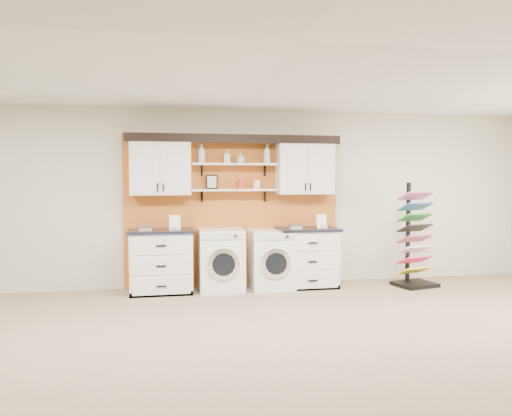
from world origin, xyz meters
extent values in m
plane|color=#88765C|center=(0.00, 0.00, 0.00)|extent=(10.00, 10.00, 0.00)
plane|color=white|center=(0.00, 0.00, 2.80)|extent=(10.00, 10.00, 0.00)
plane|color=beige|center=(0.00, 4.00, 1.40)|extent=(10.00, 0.00, 10.00)
cube|color=#B85C1F|center=(0.00, 3.96, 1.20)|extent=(3.40, 0.07, 2.40)
cube|color=white|center=(-1.13, 3.80, 1.88)|extent=(0.90, 0.34, 0.84)
cube|color=white|center=(-1.35, 3.62, 1.88)|extent=(0.42, 0.01, 0.78)
cube|color=white|center=(-0.91, 3.62, 1.88)|extent=(0.42, 0.01, 0.78)
cube|color=white|center=(1.13, 3.80, 1.88)|extent=(0.90, 0.34, 0.84)
cube|color=white|center=(0.91, 3.62, 1.88)|extent=(0.42, 0.01, 0.78)
cube|color=white|center=(1.35, 3.62, 1.88)|extent=(0.42, 0.01, 0.78)
cube|color=white|center=(0.00, 3.80, 1.53)|extent=(1.32, 0.28, 0.03)
cube|color=white|center=(0.00, 3.80, 1.93)|extent=(1.32, 0.28, 0.03)
cube|color=black|center=(0.00, 3.82, 2.33)|extent=(3.30, 0.40, 0.10)
cube|color=black|center=(0.00, 3.63, 2.27)|extent=(3.30, 0.04, 0.04)
cube|color=black|center=(-0.35, 3.85, 1.66)|extent=(0.18, 0.02, 0.22)
cube|color=beige|center=(-0.35, 3.84, 1.66)|extent=(0.14, 0.01, 0.18)
cylinder|color=red|center=(0.10, 3.80, 1.62)|extent=(0.11, 0.11, 0.16)
cylinder|color=silver|center=(0.35, 3.80, 1.61)|extent=(0.10, 0.10, 0.14)
cube|color=white|center=(-1.13, 3.65, 0.45)|extent=(0.91, 0.60, 0.91)
cube|color=black|center=(-1.13, 3.38, 0.04)|extent=(0.91, 0.06, 0.07)
cube|color=black|center=(-1.13, 3.65, 0.93)|extent=(0.97, 0.66, 0.04)
cube|color=white|center=(-1.13, 3.34, 0.75)|extent=(0.83, 0.02, 0.25)
cube|color=white|center=(-1.13, 3.34, 0.45)|extent=(0.83, 0.02, 0.25)
cube|color=white|center=(-1.13, 3.34, 0.16)|extent=(0.83, 0.02, 0.25)
cube|color=white|center=(1.13, 3.65, 0.45)|extent=(0.89, 0.60, 0.89)
cube|color=black|center=(1.13, 3.38, 0.03)|extent=(0.89, 0.06, 0.07)
cube|color=black|center=(1.13, 3.65, 0.91)|extent=(0.95, 0.66, 0.04)
cube|color=white|center=(1.13, 3.34, 0.73)|extent=(0.81, 0.02, 0.25)
cube|color=white|center=(1.13, 3.34, 0.45)|extent=(0.81, 0.02, 0.25)
cube|color=white|center=(1.13, 3.34, 0.16)|extent=(0.81, 0.02, 0.25)
cube|color=white|center=(-0.24, 3.65, 0.47)|extent=(0.67, 0.66, 0.94)
cube|color=silver|center=(-0.24, 3.31, 0.87)|extent=(0.57, 0.02, 0.10)
cylinder|color=silver|center=(-0.24, 3.31, 0.45)|extent=(0.47, 0.05, 0.47)
cylinder|color=black|center=(-0.24, 3.29, 0.45)|extent=(0.34, 0.03, 0.34)
cube|color=white|center=(0.55, 3.65, 0.46)|extent=(0.65, 0.66, 0.91)
cube|color=silver|center=(0.55, 3.31, 0.84)|extent=(0.56, 0.02, 0.10)
cylinder|color=silver|center=(0.55, 3.31, 0.44)|extent=(0.46, 0.05, 0.46)
cylinder|color=black|center=(0.55, 3.29, 0.44)|extent=(0.33, 0.03, 0.33)
cube|color=black|center=(2.82, 3.35, 0.03)|extent=(0.70, 0.62, 0.06)
cube|color=black|center=(2.78, 3.53, 0.85)|extent=(0.06, 0.06, 1.60)
cube|color=yellow|center=(2.82, 3.37, 0.25)|extent=(0.55, 0.39, 0.14)
cube|color=#E81B6C|center=(2.82, 3.37, 0.42)|extent=(0.55, 0.39, 0.14)
cube|color=white|center=(2.82, 3.37, 0.59)|extent=(0.55, 0.39, 0.14)
cube|color=#953E4C|center=(2.82, 3.37, 0.76)|extent=(0.55, 0.39, 0.14)
cube|color=black|center=(2.82, 3.37, 0.93)|extent=(0.55, 0.39, 0.14)
cube|color=#268E2A|center=(2.82, 3.37, 1.10)|extent=(0.55, 0.39, 0.14)
cube|color=#2D569E|center=(2.82, 3.37, 1.27)|extent=(0.55, 0.39, 0.14)
cube|color=#E46584|center=(2.82, 3.37, 1.44)|extent=(0.55, 0.39, 0.14)
imported|color=silver|center=(-0.51, 3.80, 2.09)|extent=(0.15, 0.15, 0.29)
imported|color=silver|center=(-0.12, 3.80, 2.05)|extent=(0.10, 0.10, 0.21)
imported|color=silver|center=(0.10, 3.80, 2.02)|extent=(0.15, 0.15, 0.16)
imported|color=silver|center=(0.51, 3.80, 2.09)|extent=(0.16, 0.16, 0.30)
camera|label=1|loc=(-1.09, -3.88, 1.71)|focal=35.00mm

